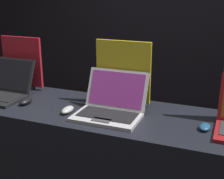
{
  "coord_description": "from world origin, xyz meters",
  "views": [
    {
      "loc": [
        0.66,
        -1.37,
        1.66
      ],
      "look_at": [
        -0.01,
        0.3,
        1.08
      ],
      "focal_mm": 50.0,
      "sensor_mm": 36.0,
      "label": 1
    }
  ],
  "objects": [
    {
      "name": "laptop_middle",
      "position": [
        0.0,
        0.26,
        0.99
      ],
      "size": [
        0.39,
        0.35,
        0.25
      ],
      "color": "#B7B7BC",
      "rests_on": "display_counter"
    },
    {
      "name": "wall_back",
      "position": [
        0.0,
        1.94,
        1.4
      ],
      "size": [
        8.0,
        0.05,
        2.8
      ],
      "color": "black",
      "rests_on": "ground_plane"
    },
    {
      "name": "laptop_front",
      "position": [
        -0.82,
        0.29,
        0.99
      ],
      "size": [
        0.34,
        0.36,
        0.25
      ],
      "color": "black",
      "rests_on": "display_counter"
    },
    {
      "name": "display_counter",
      "position": [
        0.0,
        0.3,
        0.46
      ],
      "size": [
        2.08,
        0.6,
        0.93
      ],
      "color": "black",
      "rests_on": "ground_plane"
    },
    {
      "name": "mouse_front",
      "position": [
        -0.59,
        0.23,
        0.95
      ],
      "size": [
        0.06,
        0.12,
        0.04
      ],
      "color": "black",
      "rests_on": "display_counter"
    },
    {
      "name": "mouse_middle",
      "position": [
        -0.26,
        0.2,
        0.95
      ],
      "size": [
        0.06,
        0.12,
        0.04
      ],
      "color": "#B2B2B7",
      "rests_on": "display_counter"
    },
    {
      "name": "promo_stand_front",
      "position": [
        -0.82,
        0.51,
        1.12
      ],
      "size": [
        0.34,
        0.07,
        0.39
      ],
      "color": "black",
      "rests_on": "display_counter"
    },
    {
      "name": "promo_stand_middle",
      "position": [
        0.0,
        0.47,
        1.13
      ],
      "size": [
        0.37,
        0.07,
        0.42
      ],
      "color": "black",
      "rests_on": "display_counter"
    },
    {
      "name": "mouse_back",
      "position": [
        0.55,
        0.26,
        0.95
      ],
      "size": [
        0.06,
        0.1,
        0.03
      ],
      "color": "navy",
      "rests_on": "display_counter"
    }
  ]
}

